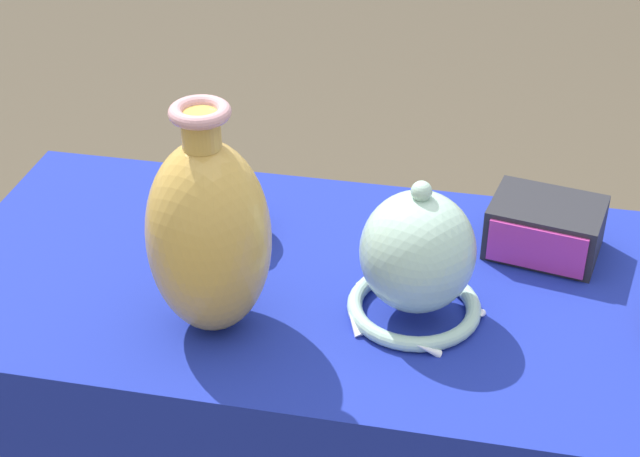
# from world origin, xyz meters

# --- Properties ---
(display_table) EXTENTS (1.25, 0.59, 0.72)m
(display_table) POSITION_xyz_m (0.00, -0.02, 0.63)
(display_table) COLOR olive
(display_table) RESTS_ON ground_plane
(vase_tall_bulbous) EXTENTS (0.17, 0.17, 0.34)m
(vase_tall_bulbous) POSITION_xyz_m (-0.17, -0.14, 0.87)
(vase_tall_bulbous) COLOR gold
(vase_tall_bulbous) RESTS_ON display_table
(vase_dome_bell) EXTENTS (0.20, 0.21, 0.22)m
(vase_dome_bell) POSITION_xyz_m (0.10, -0.06, 0.81)
(vase_dome_bell) COLOR #A8CCB7
(vase_dome_bell) RESTS_ON display_table
(mosaic_tile_box) EXTENTS (0.19, 0.16, 0.08)m
(mosaic_tile_box) POSITION_xyz_m (0.28, 0.14, 0.76)
(mosaic_tile_box) COLOR #232328
(mosaic_tile_box) RESTS_ON display_table
(jar_round_charcoal) EXTENTS (0.12, 0.12, 0.13)m
(jar_round_charcoal) POSITION_xyz_m (-0.22, 0.09, 0.78)
(jar_round_charcoal) COLOR #2D2D33
(jar_round_charcoal) RESTS_ON display_table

